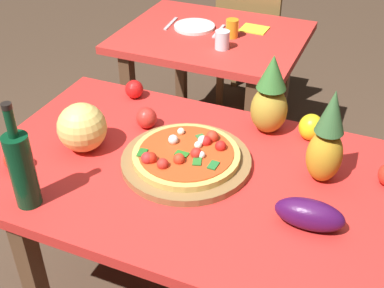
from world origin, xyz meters
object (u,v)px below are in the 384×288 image
bell_pepper (311,127)px  knife_utensil (219,31)px  tomato_by_bottle (134,89)px  drinking_glass_juice (232,28)px  pineapple_right (327,142)px  drinking_glass_water (222,40)px  tomato_beside_pepper (146,118)px  napkin_folded (254,29)px  background_table (212,54)px  dining_chair (250,40)px  melon (82,127)px  dinner_plate (194,27)px  fork_utensil (171,24)px  pizza_board (186,161)px  tomato_near_board (15,159)px  pizza (186,154)px  display_table (186,189)px  wine_bottle (22,168)px  pineapple_left (270,98)px  eggplant (309,214)px

bell_pepper → knife_utensil: bearing=129.0°
tomato_by_bottle → drinking_glass_juice: drinking_glass_juice is taller
pineapple_right → drinking_glass_water: size_ratio=3.58×
tomato_beside_pepper → napkin_folded: bearing=85.4°
tomato_beside_pepper → drinking_glass_water: bearing=89.0°
bell_pepper → drinking_glass_juice: size_ratio=1.05×
background_table → dining_chair: bearing=86.8°
drinking_glass_water → melon: bearing=-98.7°
pineapple_right → dinner_plate: 1.36m
fork_utensil → pizza_board: bearing=-67.5°
pineapple_right → drinking_glass_juice: (-0.65, 1.00, -0.10)m
dining_chair → knife_utensil: bearing=88.1°
tomato_beside_pepper → tomato_near_board: tomato_beside_pepper is taller
pizza_board → tomato_by_bottle: size_ratio=5.80×
dinner_plate → napkin_folded: bearing=19.2°
pizza → drinking_glass_water: (-0.22, 0.94, 0.00)m
bell_pepper → pineapple_right: bearing=-70.0°
background_table → melon: size_ratio=5.56×
tomato_by_bottle → tomato_near_board: 0.59m
background_table → tomato_beside_pepper: (0.10, -0.94, 0.16)m
display_table → drinking_glass_water: bearing=103.1°
display_table → knife_utensil: (-0.31, 1.16, 0.09)m
pizza_board → pizza: (-0.00, -0.00, 0.03)m
wine_bottle → melon: (-0.01, 0.31, -0.05)m
display_table → tomato_beside_pepper: 0.32m
melon → tomato_beside_pepper: (0.14, 0.21, -0.05)m
bell_pepper → tomato_by_bottle: (-0.73, 0.02, -0.01)m
pineapple_right → dinner_plate: bearing=130.3°
pizza → tomato_by_bottle: bearing=138.4°
dining_chair → melon: 1.80m
tomato_beside_pepper → fork_utensil: 1.04m
dining_chair → knife_utensil: size_ratio=4.72×
melon → napkin_folded: size_ratio=1.23×
tomato_by_bottle → tomato_beside_pepper: bearing=-50.5°
pizza → pineapple_left: bearing=58.0°
pineapple_left → bell_pepper: 0.18m
pizza → napkin_folded: (-0.14, 1.24, -0.04)m
knife_utensil → pineapple_right: bearing=-56.8°
wine_bottle → display_table: bearing=42.5°
pineapple_left → knife_utensil: (-0.50, 0.82, -0.13)m
dinner_plate → wine_bottle: bearing=-86.8°
pineapple_right → napkin_folded: bearing=116.7°
dining_chair → background_table: bearing=86.0°
dining_chair → drinking_glass_juice: bearing=96.1°
pineapple_left → pizza_board: bearing=-122.0°
pizza → bell_pepper: (0.35, 0.32, 0.00)m
pineapple_left → tomato_near_board: (-0.70, -0.55, -0.10)m
pineapple_left → dinner_plate: pineapple_left is taller
wine_bottle → eggplant: wine_bottle is taller
tomato_by_bottle → knife_utensil: size_ratio=0.42×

